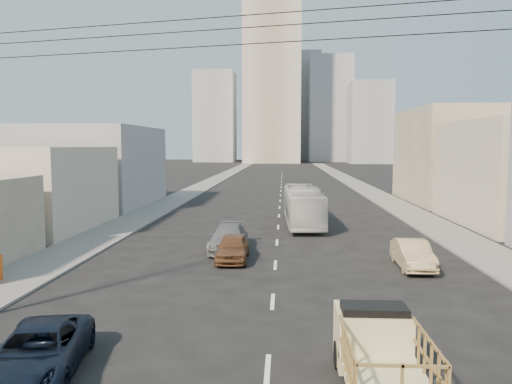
# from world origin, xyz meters

# --- Properties ---
(sidewalk_left) EXTENTS (3.50, 180.00, 0.12)m
(sidewalk_left) POSITION_xyz_m (-11.75, 70.00, 0.06)
(sidewalk_left) COLOR slate
(sidewalk_left) RESTS_ON ground
(sidewalk_right) EXTENTS (3.50, 180.00, 0.12)m
(sidewalk_right) POSITION_xyz_m (11.75, 70.00, 0.06)
(sidewalk_right) COLOR slate
(sidewalk_right) RESTS_ON ground
(lane_dashes) EXTENTS (0.15, 104.00, 0.01)m
(lane_dashes) POSITION_xyz_m (0.00, 53.00, 0.01)
(lane_dashes) COLOR silver
(lane_dashes) RESTS_ON ground
(flatbed_pickup) EXTENTS (1.95, 4.41, 1.90)m
(flatbed_pickup) POSITION_xyz_m (2.81, 1.03, 1.09)
(flatbed_pickup) COLOR beige
(flatbed_pickup) RESTS_ON ground
(navy_pickup) EXTENTS (2.91, 4.98, 1.30)m
(navy_pickup) POSITION_xyz_m (-6.06, 1.35, 0.65)
(navy_pickup) COLOR black
(navy_pickup) RESTS_ON ground
(city_bus) EXTENTS (2.92, 10.75, 2.97)m
(city_bus) POSITION_xyz_m (1.90, 27.12, 1.48)
(city_bus) COLOR beige
(city_bus) RESTS_ON ground
(sedan_brown) EXTENTS (1.73, 4.12, 1.39)m
(sedan_brown) POSITION_xyz_m (-2.28, 14.88, 0.70)
(sedan_brown) COLOR brown
(sedan_brown) RESTS_ON ground
(sedan_tan) EXTENTS (1.55, 4.26, 1.39)m
(sedan_tan) POSITION_xyz_m (6.84, 13.75, 0.70)
(sedan_tan) COLOR tan
(sedan_tan) RESTS_ON ground
(sedan_grey) EXTENTS (2.12, 5.07, 1.46)m
(sedan_grey) POSITION_xyz_m (-2.80, 17.49, 0.73)
(sedan_grey) COLOR slate
(sedan_grey) RESTS_ON ground
(overhead_wires) EXTENTS (23.01, 5.02, 0.72)m
(overhead_wires) POSITION_xyz_m (0.00, 1.50, 8.97)
(overhead_wires) COLOR black
(overhead_wires) RESTS_ON ground
(bldg_right_far) EXTENTS (12.00, 16.00, 10.00)m
(bldg_right_far) POSITION_xyz_m (20.00, 44.00, 5.00)
(bldg_right_far) COLOR gray
(bldg_right_far) RESTS_ON ground
(bldg_left_mid) EXTENTS (11.00, 12.00, 6.00)m
(bldg_left_mid) POSITION_xyz_m (-19.00, 24.00, 3.00)
(bldg_left_mid) COLOR beige
(bldg_left_mid) RESTS_ON ground
(bldg_left_far) EXTENTS (12.00, 16.00, 8.00)m
(bldg_left_far) POSITION_xyz_m (-19.50, 39.00, 4.00)
(bldg_left_far) COLOR #949496
(bldg_left_far) RESTS_ON ground
(high_rise_tower) EXTENTS (20.00, 20.00, 60.00)m
(high_rise_tower) POSITION_xyz_m (-4.00, 170.00, 30.00)
(high_rise_tower) COLOR tan
(high_rise_tower) RESTS_ON ground
(midrise_ne) EXTENTS (16.00, 16.00, 40.00)m
(midrise_ne) POSITION_xyz_m (18.00, 185.00, 20.00)
(midrise_ne) COLOR #9A9DA2
(midrise_ne) RESTS_ON ground
(midrise_nw) EXTENTS (15.00, 15.00, 34.00)m
(midrise_nw) POSITION_xyz_m (-26.00, 180.00, 17.00)
(midrise_nw) COLOR #9A9DA2
(midrise_nw) RESTS_ON ground
(midrise_back) EXTENTS (18.00, 18.00, 44.00)m
(midrise_back) POSITION_xyz_m (6.00, 200.00, 22.00)
(midrise_back) COLOR #949496
(midrise_back) RESTS_ON ground
(midrise_east) EXTENTS (14.00, 14.00, 28.00)m
(midrise_east) POSITION_xyz_m (30.00, 165.00, 14.00)
(midrise_east) COLOR #9A9DA2
(midrise_east) RESTS_ON ground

